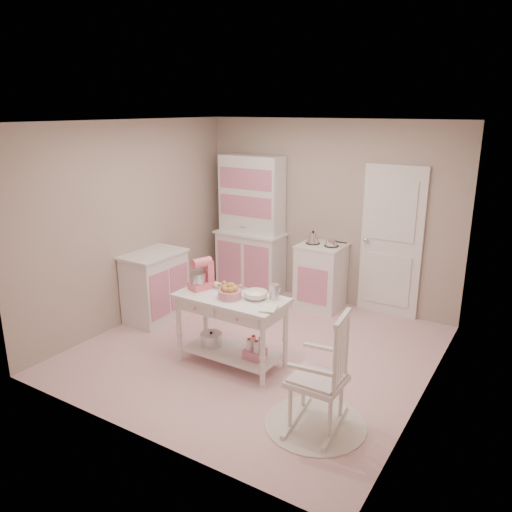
{
  "coord_description": "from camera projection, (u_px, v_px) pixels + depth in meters",
  "views": [
    {
      "loc": [
        2.78,
        -4.52,
        2.74
      ],
      "look_at": [
        -0.06,
        0.08,
        1.12
      ],
      "focal_mm": 35.0,
      "sensor_mm": 36.0,
      "label": 1
    }
  ],
  "objects": [
    {
      "name": "room_shell",
      "position": [
        257.0,
        212.0,
        5.4
      ],
      "size": [
        3.84,
        3.84,
        2.62
      ],
      "color": "pink",
      "rests_on": "ground"
    },
    {
      "name": "door",
      "position": [
        391.0,
        242.0,
        6.63
      ],
      "size": [
        0.82,
        0.05,
        2.04
      ],
      "primitive_type": "cube",
      "color": "white",
      "rests_on": "ground"
    },
    {
      "name": "hutch",
      "position": [
        251.0,
        225.0,
        7.5
      ],
      "size": [
        1.06,
        0.5,
        2.08
      ],
      "primitive_type": "cube",
      "color": "white",
      "rests_on": "ground"
    },
    {
      "name": "stove",
      "position": [
        321.0,
        276.0,
        7.02
      ],
      "size": [
        0.62,
        0.57,
        0.92
      ],
      "primitive_type": "cube",
      "color": "white",
      "rests_on": "ground"
    },
    {
      "name": "base_cabinet",
      "position": [
        155.0,
        286.0,
        6.62
      ],
      "size": [
        0.54,
        0.84,
        0.92
      ],
      "primitive_type": "cube",
      "color": "white",
      "rests_on": "ground"
    },
    {
      "name": "lace_rug",
      "position": [
        315.0,
        424.0,
        4.48
      ],
      "size": [
        0.92,
        0.92,
        0.01
      ],
      "primitive_type": "cylinder",
      "color": "white",
      "rests_on": "ground"
    },
    {
      "name": "rocking_chair",
      "position": [
        317.0,
        370.0,
        4.33
      ],
      "size": [
        0.56,
        0.77,
        1.1
      ],
      "primitive_type": "cube",
      "rotation": [
        0.0,
        0.0,
        0.11
      ],
      "color": "white",
      "rests_on": "ground"
    },
    {
      "name": "work_table",
      "position": [
        232.0,
        331.0,
        5.44
      ],
      "size": [
        1.2,
        0.6,
        0.8
      ],
      "primitive_type": "cube",
      "color": "white",
      "rests_on": "ground"
    },
    {
      "name": "stand_mixer",
      "position": [
        200.0,
        274.0,
        5.51
      ],
      "size": [
        0.28,
        0.33,
        0.34
      ],
      "primitive_type": "cube",
      "rotation": [
        0.0,
        0.0,
        -0.35
      ],
      "color": "#EE6479",
      "rests_on": "work_table"
    },
    {
      "name": "cookie_tray",
      "position": [
        229.0,
        288.0,
        5.55
      ],
      "size": [
        0.34,
        0.24,
        0.02
      ],
      "primitive_type": "cube",
      "color": "silver",
      "rests_on": "work_table"
    },
    {
      "name": "bread_basket",
      "position": [
        230.0,
        294.0,
        5.26
      ],
      "size": [
        0.25,
        0.25,
        0.09
      ],
      "primitive_type": "cylinder",
      "color": "pink",
      "rests_on": "work_table"
    },
    {
      "name": "mixing_bowl",
      "position": [
        256.0,
        295.0,
        5.25
      ],
      "size": [
        0.26,
        0.26,
        0.08
      ],
      "primitive_type": "imported",
      "color": "white",
      "rests_on": "work_table"
    },
    {
      "name": "metal_pitcher",
      "position": [
        274.0,
        292.0,
        5.21
      ],
      "size": [
        0.1,
        0.1,
        0.17
      ],
      "primitive_type": "cylinder",
      "color": "silver",
      "rests_on": "work_table"
    },
    {
      "name": "recipe_book",
      "position": [
        261.0,
        308.0,
        5.0
      ],
      "size": [
        0.21,
        0.25,
        0.02
      ],
      "primitive_type": "imported",
      "rotation": [
        0.0,
        0.0,
        0.26
      ],
      "color": "white",
      "rests_on": "work_table"
    }
  ]
}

